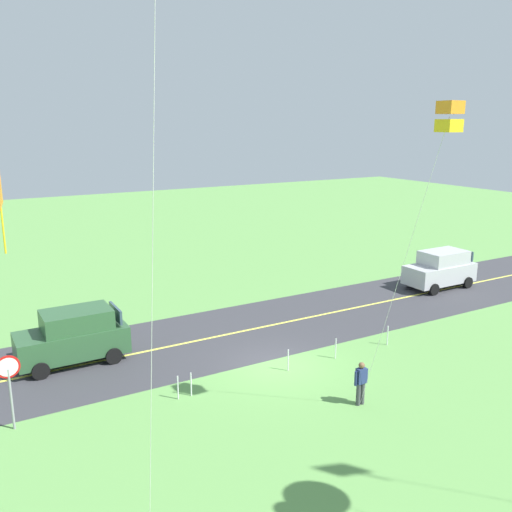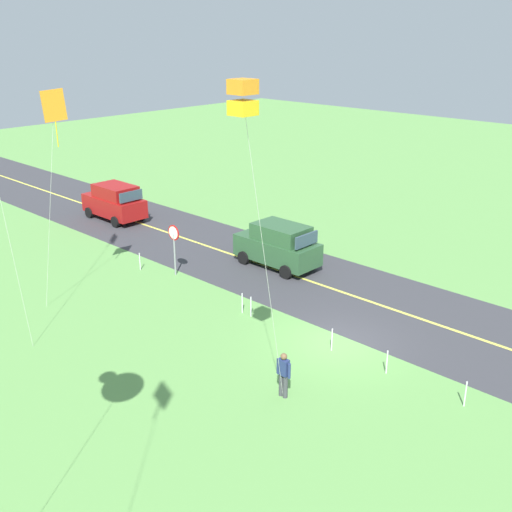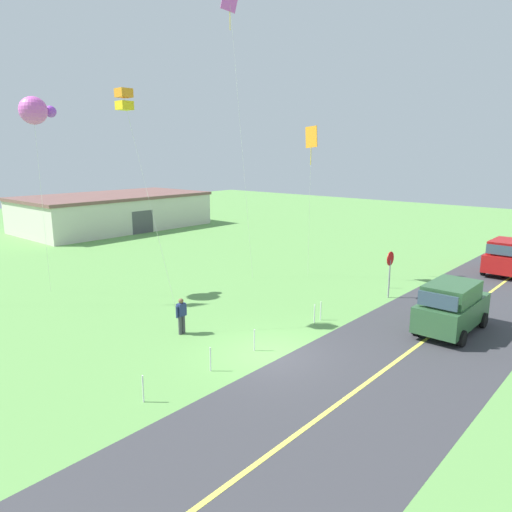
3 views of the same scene
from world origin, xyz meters
name	(u,v)px [view 3 (image 3 of 3)]	position (x,y,z in m)	size (l,w,h in m)	color
ground_plane	(270,355)	(0.00, 0.00, -0.05)	(120.00, 120.00, 0.10)	#60994C
asphalt_road	(362,386)	(0.00, -4.00, 0.00)	(120.00, 7.00, 0.00)	#38383D
road_centre_stripe	(362,386)	(0.00, -4.00, 0.01)	(120.00, 0.16, 0.00)	#E5E04C
car_suv_foreground	(452,306)	(7.07, -4.41, 1.15)	(4.40, 2.12, 2.24)	#2D5633
car_parked_east_far	(507,256)	(19.86, -3.45, 1.15)	(4.40, 2.12, 2.24)	maroon
stop_sign	(390,265)	(9.96, -0.10, 1.80)	(0.76, 0.08, 2.56)	gray
person_adult_near	(181,315)	(-0.85, 4.28, 0.86)	(0.58, 0.22, 1.60)	#3F3F47
kite_red_low	(124,100)	(-1.48, 6.70, 9.84)	(0.92, 2.72, 10.30)	silver
kite_blue_mid	(230,8)	(7.92, 9.58, 15.78)	(1.05, 1.62, 16.92)	silver
kite_yellow_high	(311,140)	(10.15, 5.32, 8.44)	(1.24, 1.29, 9.23)	silver
kite_pink_drift	(34,111)	(-1.84, 14.11, 9.80)	(1.90, 1.47, 10.50)	silver
warehouse_distant	(114,211)	(13.98, 32.52, 1.75)	(18.36, 10.20, 3.50)	beige
fence_post_0	(143,389)	(-5.45, 0.70, 0.45)	(0.05, 0.05, 0.90)	silver
fence_post_1	(210,359)	(-2.54, 0.70, 0.45)	(0.05, 0.05, 0.90)	silver
fence_post_2	(254,340)	(-0.15, 0.70, 0.45)	(0.05, 0.05, 0.90)	silver
fence_post_3	(315,314)	(4.06, 0.70, 0.45)	(0.05, 0.05, 0.90)	silver
fence_post_4	(321,311)	(4.57, 0.70, 0.45)	(0.05, 0.05, 0.90)	silver
fence_post_5	(389,281)	(11.74, 0.70, 0.45)	(0.05, 0.05, 0.90)	silver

